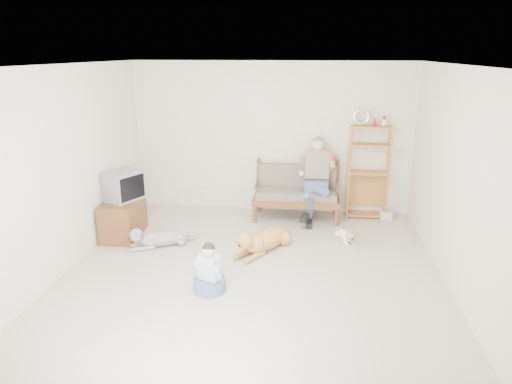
# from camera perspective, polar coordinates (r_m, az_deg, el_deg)

# --- Properties ---
(floor) EXTENTS (5.50, 5.50, 0.00)m
(floor) POSITION_cam_1_polar(r_m,az_deg,el_deg) (6.11, -0.59, -10.63)
(floor) COLOR beige
(floor) RESTS_ON ground
(ceiling) EXTENTS (5.50, 5.50, 0.00)m
(ceiling) POSITION_cam_1_polar(r_m,az_deg,el_deg) (5.41, -0.68, 15.57)
(ceiling) COLOR white
(ceiling) RESTS_ON ground
(wall_back) EXTENTS (5.00, 0.00, 5.00)m
(wall_back) POSITION_cam_1_polar(r_m,az_deg,el_deg) (8.28, 1.90, 6.73)
(wall_back) COLOR beige
(wall_back) RESTS_ON ground
(wall_front) EXTENTS (5.00, 0.00, 5.00)m
(wall_front) POSITION_cam_1_polar(r_m,az_deg,el_deg) (3.09, -7.54, -12.07)
(wall_front) COLOR beige
(wall_front) RESTS_ON ground
(wall_left) EXTENTS (0.00, 5.50, 5.50)m
(wall_left) POSITION_cam_1_polar(r_m,az_deg,el_deg) (6.43, -23.33, 2.24)
(wall_left) COLOR beige
(wall_left) RESTS_ON ground
(wall_right) EXTENTS (0.00, 5.50, 5.50)m
(wall_right) POSITION_cam_1_polar(r_m,az_deg,el_deg) (5.84, 24.47, 0.70)
(wall_right) COLOR beige
(wall_right) RESTS_ON ground
(loveseat) EXTENTS (1.50, 0.71, 0.95)m
(loveseat) POSITION_cam_1_polar(r_m,az_deg,el_deg) (8.09, 5.08, 0.13)
(loveseat) COLOR brown
(loveseat) RESTS_ON ground
(man) EXTENTS (0.55, 0.79, 1.28)m
(man) POSITION_cam_1_polar(r_m,az_deg,el_deg) (7.86, 7.37, 0.93)
(man) COLOR slate
(man) RESTS_ON loveseat
(etagere) EXTENTS (0.73, 0.32, 1.93)m
(etagere) POSITION_cam_1_polar(r_m,az_deg,el_deg) (8.22, 13.83, 2.55)
(etagere) COLOR #B07B37
(etagere) RESTS_ON ground
(book_stack) EXTENTS (0.26, 0.23, 0.14)m
(book_stack) POSITION_cam_1_polar(r_m,az_deg,el_deg) (8.41, 16.07, -2.83)
(book_stack) COLOR silver
(book_stack) RESTS_ON ground
(tv_stand) EXTENTS (0.55, 0.93, 0.60)m
(tv_stand) POSITION_cam_1_polar(r_m,az_deg,el_deg) (7.60, -16.29, -3.14)
(tv_stand) COLOR brown
(tv_stand) RESTS_ON ground
(crt_tv) EXTENTS (0.64, 0.69, 0.46)m
(crt_tv) POSITION_cam_1_polar(r_m,az_deg,el_deg) (7.46, -16.29, 0.77)
(crt_tv) COLOR gray
(crt_tv) RESTS_ON tv_stand
(wall_outlet) EXTENTS (0.12, 0.02, 0.08)m
(wall_outlet) POSITION_cam_1_polar(r_m,az_deg,el_deg) (8.71, -6.39, 0.05)
(wall_outlet) COLOR white
(wall_outlet) RESTS_ON ground
(golden_retriever) EXTENTS (0.81, 1.19, 0.41)m
(golden_retriever) POSITION_cam_1_polar(r_m,az_deg,el_deg) (6.80, 0.83, -6.09)
(golden_retriever) COLOR #CB8F46
(golden_retriever) RESTS_ON ground
(shaggy_dog) EXTENTS (0.99, 0.63, 0.33)m
(shaggy_dog) POSITION_cam_1_polar(r_m,az_deg,el_deg) (7.12, -12.09, -5.65)
(shaggy_dog) COLOR silver
(shaggy_dog) RESTS_ON ground
(terrier) EXTENTS (0.30, 0.56, 0.22)m
(terrier) POSITION_cam_1_polar(r_m,az_deg,el_deg) (7.29, 11.23, -5.39)
(terrier) COLOR white
(terrier) RESTS_ON ground
(child) EXTENTS (0.40, 0.40, 0.64)m
(child) POSITION_cam_1_polar(r_m,az_deg,el_deg) (5.74, -5.83, -10.09)
(child) COLOR slate
(child) RESTS_ON ground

